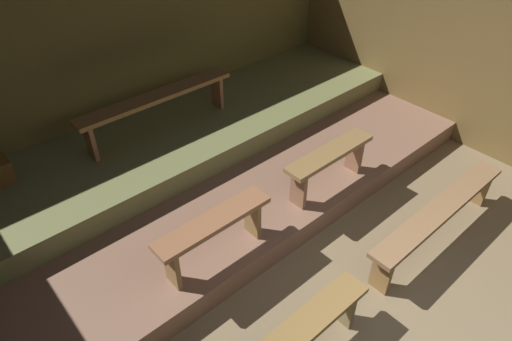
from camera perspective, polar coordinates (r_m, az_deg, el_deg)
ground at (r=5.07m, az=-0.03°, el=-6.75°), size 7.13×5.32×0.08m
wall_back at (r=6.02m, az=-15.03°, el=13.28°), size 7.13×0.06×2.26m
wall_right at (r=6.64m, az=21.80°, el=14.22°), size 0.06×5.32×2.26m
platform_lower at (r=5.44m, az=-5.81°, el=-0.80°), size 6.33×2.86×0.27m
platform_middle at (r=5.72m, az=-9.84°, el=4.34°), size 6.33×1.58×0.27m
bench_floor_right at (r=4.91m, az=22.52°, el=-5.07°), size 2.11×0.25×0.48m
bench_lower_left at (r=4.06m, az=-5.45°, el=-7.46°), size 1.17×0.25×0.48m
bench_lower_right at (r=4.90m, az=9.38°, el=1.37°), size 1.17×0.25×0.48m
bench_middle_center at (r=5.44m, az=-12.56°, el=8.68°), size 2.01×0.25×0.48m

